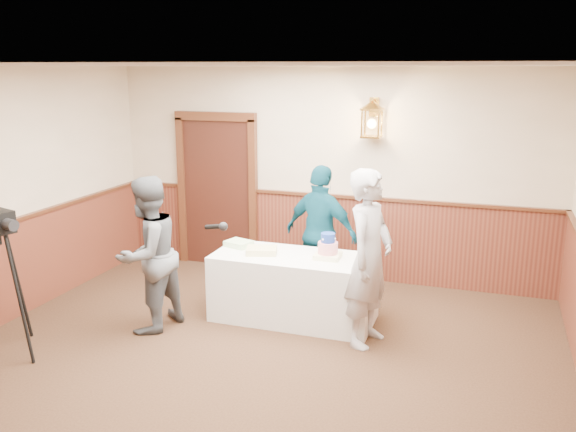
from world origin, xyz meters
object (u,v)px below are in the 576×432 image
at_px(interviewer, 148,255).
at_px(baker, 369,258).
at_px(tiered_cake, 328,248).
at_px(sheet_cake_yellow, 262,251).
at_px(assistant_p, 321,234).
at_px(display_table, 294,287).
at_px(sheet_cake_green, 239,244).
at_px(tv_camera_rig, 5,290).

bearing_deg(interviewer, baker, 112.15).
xyz_separation_m(tiered_cake, interviewer, (-1.77, -0.78, -0.02)).
relative_size(sheet_cake_yellow, assistant_p, 0.20).
bearing_deg(display_table, sheet_cake_yellow, -173.34).
distance_m(sheet_cake_yellow, assistant_p, 0.88).
bearing_deg(interviewer, sheet_cake_green, 154.51).
height_order(display_table, sheet_cake_green, sheet_cake_green).
bearing_deg(baker, display_table, 83.26).
bearing_deg(assistant_p, sheet_cake_green, 50.36).
bearing_deg(interviewer, sheet_cake_yellow, 136.46).
relative_size(sheet_cake_yellow, baker, 0.18).
bearing_deg(interviewer, assistant_p, 145.21).
bearing_deg(tv_camera_rig, sheet_cake_green, 64.97).
relative_size(interviewer, assistant_p, 1.01).
height_order(sheet_cake_yellow, baker, baker).
xyz_separation_m(sheet_cake_yellow, baker, (1.28, -0.29, 0.13)).
bearing_deg(display_table, tv_camera_rig, -144.58).
bearing_deg(assistant_p, interviewer, 60.61).
height_order(display_table, sheet_cake_yellow, sheet_cake_yellow).
xyz_separation_m(interviewer, baker, (2.30, 0.42, 0.07)).
xyz_separation_m(tiered_cake, sheet_cake_green, (-1.10, 0.10, -0.08)).
xyz_separation_m(display_table, interviewer, (-1.39, -0.75, 0.47)).
relative_size(sheet_cake_green, interviewer, 0.17).
xyz_separation_m(assistant_p, tv_camera_rig, (-2.54, -2.40, -0.17)).
distance_m(baker, tv_camera_rig, 3.61).
height_order(sheet_cake_green, baker, baker).
xyz_separation_m(sheet_cake_yellow, assistant_p, (0.49, 0.72, 0.05)).
distance_m(assistant_p, tv_camera_rig, 3.50).
bearing_deg(display_table, interviewer, -151.65).
bearing_deg(tv_camera_rig, assistant_p, 60.87).
height_order(tiered_cake, assistant_p, assistant_p).
bearing_deg(display_table, tiered_cake, 4.94).
bearing_deg(tv_camera_rig, sheet_cake_yellow, 56.77).
bearing_deg(baker, tv_camera_rig, 125.95).
bearing_deg(tiered_cake, sheet_cake_green, 174.92).
xyz_separation_m(sheet_cake_yellow, tv_camera_rig, (-2.05, -1.68, -0.12)).
bearing_deg(tiered_cake, assistant_p, 111.61).
bearing_deg(sheet_cake_green, tiered_cake, -5.08).
height_order(display_table, assistant_p, assistant_p).
relative_size(sheet_cake_green, baker, 0.16).
bearing_deg(sheet_cake_yellow, interviewer, -145.38).
distance_m(display_table, tiered_cake, 0.62).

